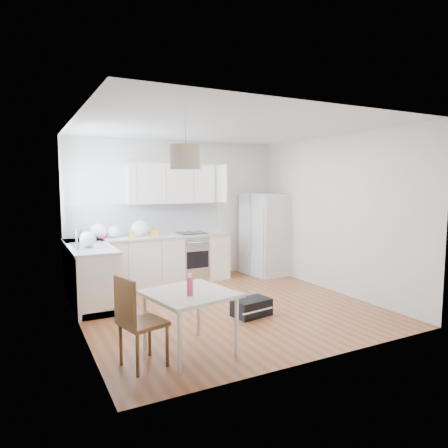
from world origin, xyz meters
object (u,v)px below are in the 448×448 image
dining_chair (143,321)px  gym_bag (251,307)px  refrigerator (266,234)px  dining_table (190,298)px

dining_chair → gym_bag: size_ratio=1.84×
refrigerator → gym_bag: (-1.62, -2.09, -0.72)m
refrigerator → dining_table: bearing=-140.9°
dining_table → dining_chair: bearing=178.4°
refrigerator → dining_chair: 4.51m
refrigerator → gym_bag: size_ratio=3.20×
refrigerator → dining_table: size_ratio=1.63×
refrigerator → dining_table: 4.04m
dining_chair → gym_bag: bearing=10.1°
dining_table → dining_chair: (-0.55, -0.09, -0.14)m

